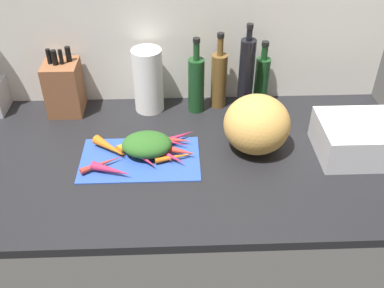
{
  "coord_description": "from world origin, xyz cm",
  "views": [
    {
      "loc": [
        5.22,
        -117.91,
        92.01
      ],
      "look_at": [
        9.46,
        -5.25,
        8.01
      ],
      "focal_mm": 41.29,
      "sensor_mm": 36.0,
      "label": 1
    }
  ],
  "objects_px": {
    "cutting_board": "(140,159)",
    "carrot_6": "(176,138)",
    "carrot_10": "(112,170)",
    "carrot_3": "(102,164)",
    "carrot_9": "(133,143)",
    "carrot_0": "(166,141)",
    "bottle_3": "(262,80)",
    "carrot_8": "(140,156)",
    "knife_block": "(64,87)",
    "carrot_5": "(177,140)",
    "bottle_1": "(219,79)",
    "carrot_1": "(176,150)",
    "carrot_7": "(111,147)",
    "bottle_0": "(196,84)",
    "carrot_2": "(168,155)",
    "carrot_12": "(175,157)",
    "bottle_2": "(246,76)",
    "winter_squash": "(257,124)",
    "carrot_4": "(161,153)",
    "paper_towel_roll": "(148,80)",
    "carrot_11": "(110,147)",
    "dish_rack": "(361,138)"
  },
  "relations": [
    {
      "from": "winter_squash",
      "to": "bottle_1",
      "type": "distance_m",
      "value": 0.31
    },
    {
      "from": "carrot_10",
      "to": "bottle_1",
      "type": "relative_size",
      "value": 0.46
    },
    {
      "from": "carrot_11",
      "to": "bottle_3",
      "type": "bearing_deg",
      "value": 28.66
    },
    {
      "from": "carrot_0",
      "to": "paper_towel_roll",
      "type": "relative_size",
      "value": 0.67
    },
    {
      "from": "cutting_board",
      "to": "bottle_0",
      "type": "bearing_deg",
      "value": 56.71
    },
    {
      "from": "carrot_1",
      "to": "knife_block",
      "type": "distance_m",
      "value": 0.52
    },
    {
      "from": "dish_rack",
      "to": "bottle_1",
      "type": "bearing_deg",
      "value": 144.01
    },
    {
      "from": "carrot_6",
      "to": "paper_towel_roll",
      "type": "xyz_separation_m",
      "value": [
        -0.1,
        0.23,
        0.1
      ]
    },
    {
      "from": "bottle_1",
      "to": "carrot_12",
      "type": "bearing_deg",
      "value": -116.03
    },
    {
      "from": "knife_block",
      "to": "dish_rack",
      "type": "relative_size",
      "value": 0.9
    },
    {
      "from": "carrot_10",
      "to": "knife_block",
      "type": "xyz_separation_m",
      "value": [
        -0.21,
        0.4,
        0.08
      ]
    },
    {
      "from": "carrot_4",
      "to": "bottle_1",
      "type": "bearing_deg",
      "value": 56.51
    },
    {
      "from": "carrot_4",
      "to": "paper_towel_roll",
      "type": "distance_m",
      "value": 0.33
    },
    {
      "from": "carrot_8",
      "to": "paper_towel_roll",
      "type": "distance_m",
      "value": 0.34
    },
    {
      "from": "knife_block",
      "to": "bottle_3",
      "type": "bearing_deg",
      "value": 2.09
    },
    {
      "from": "carrot_1",
      "to": "carrot_12",
      "type": "distance_m",
      "value": 0.03
    },
    {
      "from": "bottle_2",
      "to": "carrot_4",
      "type": "bearing_deg",
      "value": -137.69
    },
    {
      "from": "paper_towel_roll",
      "to": "bottle_2",
      "type": "relative_size",
      "value": 0.71
    },
    {
      "from": "carrot_2",
      "to": "winter_squash",
      "type": "distance_m",
      "value": 0.31
    },
    {
      "from": "carrot_7",
      "to": "knife_block",
      "type": "relative_size",
      "value": 0.54
    },
    {
      "from": "carrot_2",
      "to": "carrot_12",
      "type": "relative_size",
      "value": 1.07
    },
    {
      "from": "carrot_2",
      "to": "carrot_7",
      "type": "xyz_separation_m",
      "value": [
        -0.19,
        0.06,
        -0.0
      ]
    },
    {
      "from": "cutting_board",
      "to": "carrot_4",
      "type": "xyz_separation_m",
      "value": [
        0.07,
        0.01,
        0.02
      ]
    },
    {
      "from": "knife_block",
      "to": "bottle_2",
      "type": "xyz_separation_m",
      "value": [
        0.68,
        -0.03,
        0.05
      ]
    },
    {
      "from": "cutting_board",
      "to": "carrot_6",
      "type": "relative_size",
      "value": 2.63
    },
    {
      "from": "carrot_3",
      "to": "bottle_1",
      "type": "distance_m",
      "value": 0.56
    },
    {
      "from": "carrot_5",
      "to": "bottle_1",
      "type": "xyz_separation_m",
      "value": [
        0.16,
        0.26,
        0.09
      ]
    },
    {
      "from": "carrot_1",
      "to": "carrot_12",
      "type": "height_order",
      "value": "carrot_1"
    },
    {
      "from": "carrot_0",
      "to": "carrot_4",
      "type": "bearing_deg",
      "value": -104.23
    },
    {
      "from": "carrot_0",
      "to": "carrot_7",
      "type": "bearing_deg",
      "value": -171.76
    },
    {
      "from": "carrot_1",
      "to": "knife_block",
      "type": "bearing_deg",
      "value": 143.86
    },
    {
      "from": "carrot_7",
      "to": "bottle_3",
      "type": "distance_m",
      "value": 0.64
    },
    {
      "from": "carrot_11",
      "to": "carrot_1",
      "type": "bearing_deg",
      "value": -6.82
    },
    {
      "from": "cutting_board",
      "to": "carrot_6",
      "type": "distance_m",
      "value": 0.15
    },
    {
      "from": "carrot_0",
      "to": "bottle_2",
      "type": "distance_m",
      "value": 0.39
    },
    {
      "from": "carrot_8",
      "to": "winter_squash",
      "type": "bearing_deg",
      "value": 8.23
    },
    {
      "from": "carrot_4",
      "to": "carrot_10",
      "type": "height_order",
      "value": "carrot_10"
    },
    {
      "from": "carrot_9",
      "to": "bottle_1",
      "type": "relative_size",
      "value": 0.41
    },
    {
      "from": "cutting_board",
      "to": "carrot_1",
      "type": "bearing_deg",
      "value": 6.25
    },
    {
      "from": "carrot_10",
      "to": "bottle_3",
      "type": "distance_m",
      "value": 0.69
    },
    {
      "from": "cutting_board",
      "to": "carrot_10",
      "type": "height_order",
      "value": "carrot_10"
    },
    {
      "from": "carrot_3",
      "to": "carrot_9",
      "type": "bearing_deg",
      "value": 47.48
    },
    {
      "from": "carrot_8",
      "to": "dish_rack",
      "type": "xyz_separation_m",
      "value": [
        0.73,
        0.02,
        0.03
      ]
    },
    {
      "from": "carrot_0",
      "to": "cutting_board",
      "type": "bearing_deg",
      "value": -139.06
    },
    {
      "from": "carrot_8",
      "to": "bottle_2",
      "type": "bearing_deg",
      "value": 38.16
    },
    {
      "from": "carrot_8",
      "to": "carrot_10",
      "type": "xyz_separation_m",
      "value": [
        -0.09,
        -0.07,
        -0.0
      ]
    },
    {
      "from": "carrot_0",
      "to": "carrot_3",
      "type": "xyz_separation_m",
      "value": [
        -0.21,
        -0.12,
        -0.0
      ]
    },
    {
      "from": "cutting_board",
      "to": "carrot_8",
      "type": "distance_m",
      "value": 0.02
    },
    {
      "from": "carrot_4",
      "to": "carrot_6",
      "type": "bearing_deg",
      "value": 59.99
    },
    {
      "from": "bottle_3",
      "to": "carrot_8",
      "type": "bearing_deg",
      "value": -142.01
    }
  ]
}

